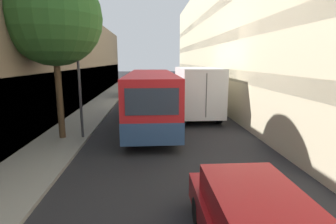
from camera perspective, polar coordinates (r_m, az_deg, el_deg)
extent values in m
plane|color=#232326|center=(15.32, -0.88, -2.58)|extent=(150.00, 150.00, 0.00)
cube|color=gray|center=(15.82, -18.86, -2.52)|extent=(2.35, 60.00, 0.12)
cube|color=#847056|center=(16.21, -27.98, 10.36)|extent=(2.40, 60.00, 7.54)
cube|color=black|center=(16.10, -25.10, 2.50)|extent=(1.08, 60.00, 3.02)
cube|color=beige|center=(16.25, 19.80, 17.06)|extent=(2.40, 60.00, 10.97)
cube|color=#333D47|center=(15.93, 16.95, 7.46)|extent=(1.08, 60.00, 0.70)
cube|color=#333D47|center=(15.97, 17.46, 16.12)|extent=(1.08, 60.00, 0.70)
cube|color=#9E0F14|center=(5.22, 18.25, -18.12)|extent=(1.56, 2.25, 0.57)
cylinder|color=black|center=(6.36, 6.38, -20.60)|extent=(0.16, 0.60, 0.60)
cylinder|color=black|center=(6.82, 20.77, -18.97)|extent=(0.16, 0.60, 0.60)
cube|color=red|center=(14.92, -3.68, 3.65)|extent=(2.45, 10.39, 2.54)
cube|color=#2D4C7A|center=(15.05, -3.64, 0.54)|extent=(2.47, 10.41, 0.89)
cube|color=#2D3847|center=(14.88, -3.70, 5.10)|extent=(2.48, 9.56, 0.81)
cube|color=#2D3847|center=(9.71, -3.51, 2.23)|extent=(2.01, 0.04, 1.01)
cylinder|color=black|center=(18.32, -7.07, 1.21)|extent=(0.24, 1.00, 1.00)
cylinder|color=black|center=(18.32, -0.33, 1.30)|extent=(0.24, 1.00, 1.00)
cylinder|color=black|center=(12.04, -8.65, -4.09)|extent=(0.24, 1.00, 1.00)
cylinder|color=black|center=(12.05, 1.63, -3.95)|extent=(0.24, 1.00, 1.00)
cube|color=silver|center=(20.11, 4.64, 4.90)|extent=(2.27, 1.98, 2.10)
cube|color=silver|center=(16.61, 6.48, 4.73)|extent=(2.36, 5.09, 2.78)
cube|color=#4C4C4C|center=(14.13, 8.34, 3.55)|extent=(0.05, 0.02, 2.36)
cylinder|color=black|center=(20.11, 1.60, 2.12)|extent=(0.22, 0.96, 0.96)
cylinder|color=black|center=(20.42, 7.55, 2.17)|extent=(0.22, 0.96, 0.96)
cylinder|color=black|center=(15.29, 3.40, -0.78)|extent=(0.22, 0.96, 0.96)
cylinder|color=black|center=(15.70, 11.11, -0.66)|extent=(0.22, 0.96, 0.96)
cube|color=silver|center=(27.29, -7.58, 5.67)|extent=(2.00, 4.70, 1.63)
cube|color=#2D3847|center=(29.25, -7.36, 6.60)|extent=(1.60, 0.04, 0.57)
cylinder|color=black|center=(28.79, -9.17, 4.41)|extent=(0.16, 0.64, 0.64)
cylinder|color=black|center=(28.68, -5.58, 4.47)|extent=(0.16, 0.64, 0.64)
cylinder|color=black|center=(26.09, -9.69, 3.70)|extent=(0.16, 0.64, 0.64)
cylinder|color=black|center=(25.98, -5.73, 3.77)|extent=(0.16, 0.64, 0.64)
cylinder|color=#38383D|center=(12.47, -18.97, 9.81)|extent=(0.12, 0.12, 6.71)
cylinder|color=#4C3823|center=(12.83, -22.57, 3.25)|extent=(0.28, 0.28, 3.89)
sphere|color=#285623|center=(12.86, -23.76, 18.41)|extent=(4.16, 4.16, 4.16)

